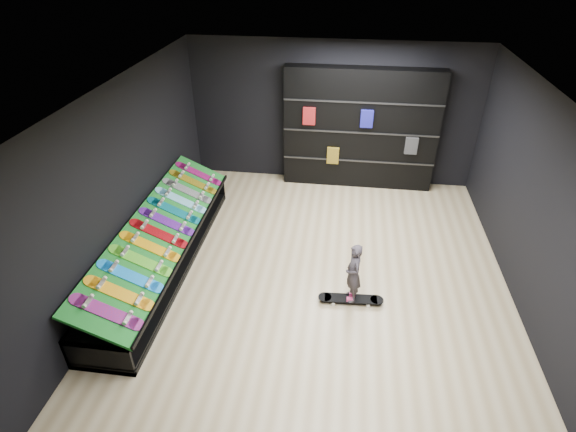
# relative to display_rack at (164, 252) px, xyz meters

# --- Properties ---
(floor) EXTENTS (6.00, 7.00, 0.01)m
(floor) POSITION_rel_display_rack_xyz_m (2.55, 0.00, -0.25)
(floor) COLOR tan
(floor) RESTS_ON ground
(ceiling) EXTENTS (6.00, 7.00, 0.01)m
(ceiling) POSITION_rel_display_rack_xyz_m (2.55, 0.00, 2.75)
(ceiling) COLOR white
(ceiling) RESTS_ON ground
(wall_back) EXTENTS (6.00, 0.02, 3.00)m
(wall_back) POSITION_rel_display_rack_xyz_m (2.55, 3.50, 1.25)
(wall_back) COLOR black
(wall_back) RESTS_ON ground
(wall_front) EXTENTS (6.00, 0.02, 3.00)m
(wall_front) POSITION_rel_display_rack_xyz_m (2.55, -3.50, 1.25)
(wall_front) COLOR black
(wall_front) RESTS_ON ground
(wall_left) EXTENTS (0.02, 7.00, 3.00)m
(wall_left) POSITION_rel_display_rack_xyz_m (-0.45, 0.00, 1.25)
(wall_left) COLOR black
(wall_left) RESTS_ON ground
(wall_right) EXTENTS (0.02, 7.00, 3.00)m
(wall_right) POSITION_rel_display_rack_xyz_m (5.55, 0.00, 1.25)
(wall_right) COLOR black
(wall_right) RESTS_ON ground
(display_rack) EXTENTS (0.90, 4.50, 0.50)m
(display_rack) POSITION_rel_display_rack_xyz_m (0.00, 0.00, 0.00)
(display_rack) COLOR black
(display_rack) RESTS_ON ground
(turf_ramp) EXTENTS (0.92, 4.50, 0.46)m
(turf_ramp) POSITION_rel_display_rack_xyz_m (0.05, 0.00, 0.46)
(turf_ramp) COLOR #0F5F18
(turf_ramp) RESTS_ON display_rack
(back_shelving) EXTENTS (3.15, 0.37, 2.52)m
(back_shelving) POSITION_rel_display_rack_xyz_m (3.14, 3.32, 1.01)
(back_shelving) COLOR black
(back_shelving) RESTS_ON ground
(floor_skateboard) EXTENTS (0.99, 0.28, 0.09)m
(floor_skateboard) POSITION_rel_display_rack_xyz_m (3.10, -0.53, -0.20)
(floor_skateboard) COLOR black
(floor_skateboard) RESTS_ON ground
(child) EXTENTS (0.21, 0.25, 0.57)m
(child) POSITION_rel_display_rack_xyz_m (3.10, -0.53, 0.13)
(child) COLOR black
(child) RESTS_ON floor_skateboard
(display_board_0) EXTENTS (0.93, 0.22, 0.50)m
(display_board_0) POSITION_rel_display_rack_xyz_m (0.06, -1.90, 0.49)
(display_board_0) COLOR #2626BF
(display_board_0) RESTS_ON turf_ramp
(display_board_1) EXTENTS (0.93, 0.22, 0.50)m
(display_board_1) POSITION_rel_display_rack_xyz_m (0.06, -1.55, 0.49)
(display_board_1) COLOR orange
(display_board_1) RESTS_ON turf_ramp
(display_board_2) EXTENTS (0.93, 0.22, 0.50)m
(display_board_2) POSITION_rel_display_rack_xyz_m (0.06, -1.21, 0.49)
(display_board_2) COLOR blue
(display_board_2) RESTS_ON turf_ramp
(display_board_3) EXTENTS (0.93, 0.22, 0.50)m
(display_board_3) POSITION_rel_display_rack_xyz_m (0.06, -0.86, 0.49)
(display_board_3) COLOR green
(display_board_3) RESTS_ON turf_ramp
(display_board_4) EXTENTS (0.93, 0.22, 0.50)m
(display_board_4) POSITION_rel_display_rack_xyz_m (0.06, -0.52, 0.49)
(display_board_4) COLOR yellow
(display_board_4) RESTS_ON turf_ramp
(display_board_5) EXTENTS (0.93, 0.22, 0.50)m
(display_board_5) POSITION_rel_display_rack_xyz_m (0.06, -0.17, 0.49)
(display_board_5) COLOR red
(display_board_5) RESTS_ON turf_ramp
(display_board_6) EXTENTS (0.93, 0.22, 0.50)m
(display_board_6) POSITION_rel_display_rack_xyz_m (0.06, 0.17, 0.49)
(display_board_6) COLOR purple
(display_board_6) RESTS_ON turf_ramp
(display_board_7) EXTENTS (0.93, 0.22, 0.50)m
(display_board_7) POSITION_rel_display_rack_xyz_m (0.06, 0.52, 0.49)
(display_board_7) COLOR #0C8C99
(display_board_7) RESTS_ON turf_ramp
(display_board_8) EXTENTS (0.93, 0.22, 0.50)m
(display_board_8) POSITION_rel_display_rack_xyz_m (0.06, 0.86, 0.49)
(display_board_8) COLOR #0CB2E5
(display_board_8) RESTS_ON turf_ramp
(display_board_9) EXTENTS (0.93, 0.22, 0.50)m
(display_board_9) POSITION_rel_display_rack_xyz_m (0.06, 1.21, 0.49)
(display_board_9) COLOR black
(display_board_9) RESTS_ON turf_ramp
(display_board_10) EXTENTS (0.93, 0.22, 0.50)m
(display_board_10) POSITION_rel_display_rack_xyz_m (0.06, 1.55, 0.49)
(display_board_10) COLOR yellow
(display_board_10) RESTS_ON turf_ramp
(display_board_11) EXTENTS (0.93, 0.22, 0.50)m
(display_board_11) POSITION_rel_display_rack_xyz_m (0.06, 1.90, 0.49)
(display_board_11) COLOR #E5198C
(display_board_11) RESTS_ON turf_ramp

